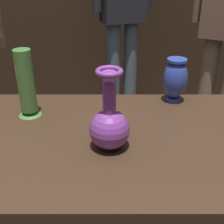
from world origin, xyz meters
TOP-DOWN VIEW (x-y plane):
  - back_display_shelf at (0.00, 2.20)m, footprint 2.60×0.40m
  - vase_centerpiece at (-0.01, -0.06)m, footprint 0.12×0.12m
  - vase_tall_behind at (-0.29, 0.15)m, footprint 0.08×0.08m
  - vase_right_accent at (0.24, 0.26)m, footprint 0.09×0.09m

SIDE VIEW (x-z plane):
  - back_display_shelf at x=0.00m, z-range 0.00..0.99m
  - vase_centerpiece at x=-0.01m, z-range 0.76..1.00m
  - vase_right_accent at x=0.24m, z-range 0.81..0.97m
  - vase_tall_behind at x=-0.29m, z-range 0.79..1.03m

